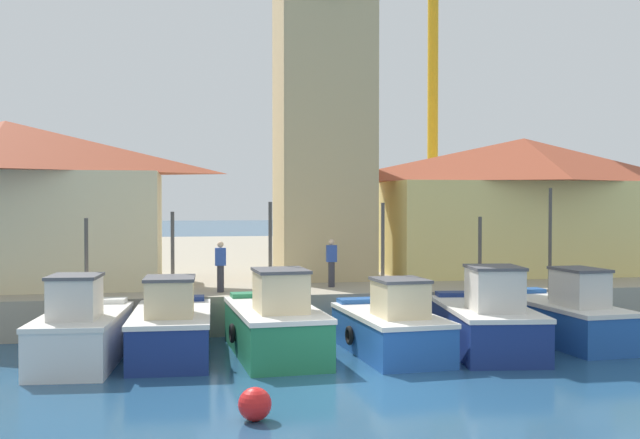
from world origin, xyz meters
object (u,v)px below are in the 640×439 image
object	(u,v)px
fishing_boat_left_inner	(275,325)
mooring_buoy	(255,404)
warehouse_left	(6,202)
dock_worker_along_quay	(332,262)
fishing_boat_center	(486,322)
port_crane_near	(430,110)
fishing_boat_far_left	(82,332)
warehouse_right	(523,204)
clock_tower	(323,66)
fishing_boat_mid_left	(390,327)
dock_worker_near_tower	(220,266)
fishing_boat_left_outer	(172,328)
port_crane_far	(333,125)
fishing_boat_mid_right	(563,316)

from	to	relation	value
fishing_boat_left_inner	mooring_buoy	world-z (taller)	fishing_boat_left_inner
warehouse_left	dock_worker_along_quay	xyz separation A→B (m)	(10.85, -2.24, -2.04)
fishing_boat_center	port_crane_near	size ratio (longest dim) A/B	0.26
fishing_boat_far_left	port_crane_near	world-z (taller)	port_crane_near
warehouse_right	mooring_buoy	xyz separation A→B (m)	(-12.31, -14.54, -3.70)
clock_tower	port_crane_near	xyz separation A→B (m)	(7.65, 10.21, -0.23)
fishing_boat_mid_left	dock_worker_near_tower	bearing A→B (deg)	133.08
fishing_boat_left_inner	mooring_buoy	bearing A→B (deg)	-100.55
fishing_boat_far_left	port_crane_near	xyz separation A→B (m)	(15.39, 18.37, 8.17)
warehouse_left	fishing_boat_far_left	bearing A→B (deg)	-65.21
fishing_boat_left_outer	clock_tower	size ratio (longest dim) A/B	0.29
dock_worker_along_quay	port_crane_near	bearing A→B (deg)	59.09
fishing_boat_mid_left	dock_worker_along_quay	world-z (taller)	fishing_boat_mid_left
fishing_boat_center	clock_tower	bearing A→B (deg)	108.92
port_crane_far	dock_worker_along_quay	bearing A→B (deg)	-101.48
fishing_boat_far_left	port_crane_far	size ratio (longest dim) A/B	0.24
fishing_boat_left_inner	warehouse_left	bearing A→B (deg)	138.96
dock_worker_near_tower	dock_worker_along_quay	world-z (taller)	same
warehouse_left	mooring_buoy	xyz separation A→B (m)	(7.24, -13.09, -3.79)
fishing_boat_left_outer	port_crane_near	xyz separation A→B (m)	(13.17, 17.97, 8.21)
port_crane_far	mooring_buoy	size ratio (longest dim) A/B	30.81
fishing_boat_left_inner	mooring_buoy	size ratio (longest dim) A/B	8.15
fishing_boat_far_left	dock_worker_along_quay	xyz separation A→B (m)	(7.46, 5.11, 1.26)
port_crane_near	fishing_boat_left_inner	bearing A→B (deg)	-119.82
fishing_boat_center	port_crane_far	size ratio (longest dim) A/B	0.26
fishing_boat_left_outer	port_crane_far	bearing A→B (deg)	68.66
fishing_boat_mid_left	fishing_boat_center	bearing A→B (deg)	-2.10
fishing_boat_mid_right	clock_tower	xyz separation A→B (m)	(-5.68, 7.67, 8.44)
port_crane_near	dock_worker_along_quay	distance (m)	16.93
port_crane_far	dock_worker_near_tower	world-z (taller)	port_crane_far
clock_tower	mooring_buoy	xyz separation A→B (m)	(-3.90, -13.89, -8.89)
warehouse_left	dock_worker_along_quay	world-z (taller)	warehouse_left
dock_worker_near_tower	warehouse_right	bearing A→B (deg)	19.90
fishing_boat_mid_left	port_crane_far	xyz separation A→B (m)	(3.14, 23.48, 7.83)
fishing_boat_mid_left	fishing_boat_far_left	bearing A→B (deg)	177.88
mooring_buoy	dock_worker_along_quay	bearing A→B (deg)	71.55
fishing_boat_center	warehouse_left	world-z (taller)	warehouse_left
fishing_boat_center	fishing_boat_mid_left	bearing A→B (deg)	177.90
clock_tower	warehouse_right	xyz separation A→B (m)	(8.41, 0.65, -5.19)
warehouse_right	mooring_buoy	size ratio (longest dim) A/B	18.78
clock_tower	warehouse_left	distance (m)	12.28
warehouse_right	clock_tower	bearing A→B (deg)	-175.61
fishing_boat_center	fishing_boat_mid_right	bearing A→B (deg)	17.77
port_crane_far	dock_worker_along_quay	world-z (taller)	port_crane_far
fishing_boat_mid_left	fishing_boat_mid_right	xyz separation A→B (m)	(5.43, 0.78, 0.03)
fishing_boat_far_left	fishing_boat_left_outer	xyz separation A→B (m)	(2.22, 0.40, -0.04)
fishing_boat_left_inner	warehouse_right	size ratio (longest dim) A/B	0.43
fishing_boat_center	port_crane_far	world-z (taller)	port_crane_far
fishing_boat_mid_left	warehouse_right	xyz separation A→B (m)	(8.16, 9.10, 3.29)
fishing_boat_mid_right	warehouse_right	bearing A→B (deg)	71.82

